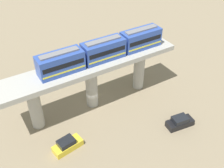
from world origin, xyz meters
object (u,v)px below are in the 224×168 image
at_px(parked_car_yellow, 67,145).
at_px(tree_near_viaduct, 97,48).
at_px(parked_car_black, 180,122).
at_px(tree_mid_lot, 86,54).
at_px(train, 103,50).

relative_size(parked_car_yellow, tree_near_viaduct, 0.97).
relative_size(parked_car_black, parked_car_yellow, 1.00).
distance_m(parked_car_yellow, tree_near_viaduct, 23.40).
height_order(parked_car_yellow, tree_mid_lot, tree_mid_lot).
bearing_deg(parked_car_black, tree_mid_lot, 22.23).
bearing_deg(parked_car_yellow, parked_car_black, -114.82).
relative_size(parked_car_black, tree_near_viaduct, 0.97).
height_order(parked_car_black, parked_car_yellow, same).
bearing_deg(tree_near_viaduct, parked_car_black, -175.47).
xyz_separation_m(train, parked_car_yellow, (-6.52, 9.77, -9.07)).
relative_size(train, parked_car_yellow, 4.64).
distance_m(parked_car_black, parked_car_yellow, 17.22).
xyz_separation_m(parked_car_black, parked_car_yellow, (4.84, 16.52, 0.00)).
distance_m(parked_car_black, tree_near_viaduct, 23.09).
bearing_deg(tree_mid_lot, parked_car_yellow, 145.08).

